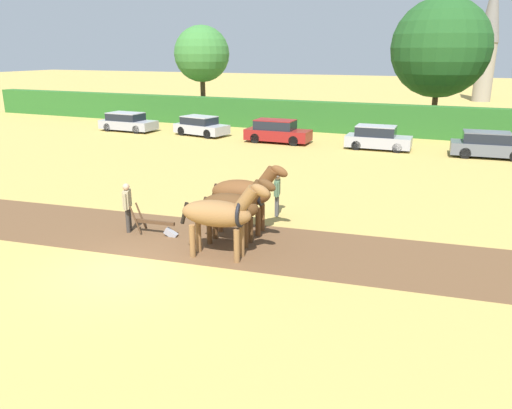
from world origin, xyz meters
TOP-DOWN VIEW (x-y plane):
  - ground_plane at (0.00, 0.00)m, footprint 240.00×240.00m
  - plowed_furrow_strip at (-3.08, 2.48)m, footprint 33.25×7.61m
  - hedgerow at (0.00, 27.25)m, footprint 70.35×1.24m
  - tree_far_left at (-13.52, 29.27)m, footprint 4.82×4.82m
  - tree_left at (5.96, 32.09)m, footprint 7.59×7.59m
  - church_spire at (9.71, 58.37)m, footprint 2.39×2.39m
  - draft_horse_lead_left at (2.10, 1.87)m, footprint 2.91×1.09m
  - draft_horse_lead_right at (1.96, 3.06)m, footprint 2.64×1.14m
  - draft_horse_trail_left at (1.83, 4.24)m, footprint 2.84×1.19m
  - plow at (-0.72, 2.75)m, footprint 1.68×0.51m
  - farmer_at_plow at (-1.89, 2.65)m, footprint 0.39×0.64m
  - farmer_beside_team at (2.25, 6.31)m, footprint 0.42×0.64m
  - parked_car_far_left at (-15.99, 21.42)m, footprint 4.49×1.94m
  - parked_car_left at (-9.65, 21.78)m, footprint 4.30×2.55m
  - parked_car_center_left at (-3.37, 21.20)m, footprint 4.46×1.81m
  - parked_car_center at (3.40, 21.41)m, footprint 4.12×1.84m
  - parked_car_center_right at (9.86, 21.40)m, footprint 4.41×2.09m

SIDE VIEW (x-z plane):
  - ground_plane at x=0.00m, z-range 0.00..0.00m
  - plowed_furrow_strip at x=-3.08m, z-range 0.00..0.01m
  - plow at x=-0.72m, z-range -0.24..0.88m
  - parked_car_left at x=-9.65m, z-range -0.02..1.40m
  - parked_car_far_left at x=-15.99m, z-range -0.02..1.41m
  - parked_car_center at x=3.40m, z-range -0.03..1.47m
  - parked_car_center_right at x=9.86m, z-range -0.03..1.49m
  - parked_car_center_left at x=-3.37m, z-range -0.03..1.53m
  - farmer_beside_team at x=2.25m, z-range 0.14..1.83m
  - farmer_at_plow at x=-1.89m, z-range 0.15..1.88m
  - hedgerow at x=0.00m, z-range 0.00..2.29m
  - draft_horse_lead_right at x=1.96m, z-range 0.10..2.44m
  - draft_horse_lead_left at x=2.10m, z-range 0.15..2.64m
  - draft_horse_trail_left at x=1.83m, z-range 0.14..2.66m
  - tree_far_left at x=-13.52m, z-range 1.66..9.86m
  - tree_left at x=5.96m, z-range 1.23..11.28m
  - church_spire at x=9.71m, z-range 0.36..15.89m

